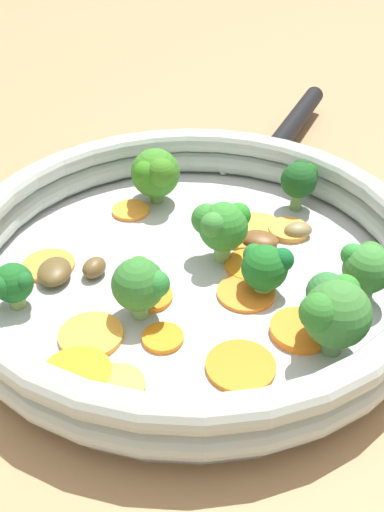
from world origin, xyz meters
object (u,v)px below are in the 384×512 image
(broccoli_floret_3, at_px, (300,179))
(mushroom_piece_2, at_px, (54,272))
(carrot_slice_4, at_px, (301,329))
(broccoli_floret_4, at_px, (366,267))
(carrot_slice_1, at_px, (95,338))
(carrot_slice_11, at_px, (251,265))
(carrot_slice_2, at_px, (246,293))
(carrot_slice_7, at_px, (77,374))
(broccoli_floret_2, at_px, (265,267))
(broccoli_floret_5, at_px, (334,310))
(carrot_slice_3, at_px, (48,265))
(skillet, at_px, (192,277))
(broccoli_floret_7, at_px, (155,173))
(carrot_slice_10, at_px, (163,338))
(broccoli_floret_0, at_px, (11,284))
(carrot_slice_6, at_px, (253,225))
(carrot_slice_9, at_px, (241,366))
(carrot_slice_8, at_px, (116,387))
(carrot_slice_5, at_px, (153,299))
(broccoli_floret_6, at_px, (221,225))
(carrot_slice_13, at_px, (131,210))
(mushroom_piece_1, at_px, (298,230))
(mushroom_piece_0, at_px, (260,239))
(mushroom_piece_3, at_px, (94,268))
(broccoli_floret_1, at_px, (140,283))
(carrot_slice_0, at_px, (242,241))
(carrot_slice_12, at_px, (289,230))

(broccoli_floret_3, relative_size, mushroom_piece_2, 1.34)
(carrot_slice_4, height_order, broccoli_floret_4, broccoli_floret_4)
(carrot_slice_1, bearing_deg, carrot_slice_11, -10.84)
(carrot_slice_2, height_order, carrot_slice_7, carrot_slice_7)
(broccoli_floret_2, xyz_separation_m, broccoli_floret_4, (0.04, -0.06, 0.01))
(carrot_slice_4, bearing_deg, carrot_slice_7, 148.43)
(carrot_slice_1, xyz_separation_m, broccoli_floret_5, (0.10, -0.12, 0.03))
(carrot_slice_3, xyz_separation_m, broccoli_floret_5, (0.07, -0.21, 0.03))
(skillet, height_order, broccoli_floret_7, broccoli_floret_7)
(carrot_slice_10, distance_m, broccoli_floret_0, 0.11)
(broccoli_floret_2, bearing_deg, carrot_slice_7, 167.27)
(broccoli_floret_3, bearing_deg, broccoli_floret_0, 164.43)
(carrot_slice_6, relative_size, carrot_slice_9, 0.94)
(carrot_slice_6, xyz_separation_m, carrot_slice_8, (-0.20, -0.05, 0.00))
(carrot_slice_1, xyz_separation_m, carrot_slice_5, (0.06, 0.00, -0.00))
(broccoli_floret_6, bearing_deg, carrot_slice_13, 90.77)
(carrot_slice_6, relative_size, carrot_slice_13, 1.28)
(skillet, distance_m, broccoli_floret_5, 0.13)
(carrot_slice_5, bearing_deg, mushroom_piece_2, 114.35)
(carrot_slice_13, xyz_separation_m, mushroom_piece_1, (0.07, -0.13, 0.00))
(carrot_slice_4, distance_m, carrot_slice_11, 0.08)
(carrot_slice_2, relative_size, mushroom_piece_0, 1.41)
(carrot_slice_7, xyz_separation_m, broccoli_floret_7, (0.18, 0.12, 0.03))
(mushroom_piece_1, distance_m, mushroom_piece_3, 0.17)
(carrot_slice_2, height_order, carrot_slice_4, carrot_slice_4)
(carrot_slice_3, bearing_deg, broccoli_floret_4, -56.14)
(broccoli_floret_1, height_order, mushroom_piece_3, broccoli_floret_1)
(carrot_slice_5, distance_m, carrot_slice_9, 0.09)
(carrot_slice_0, relative_size, mushroom_piece_3, 1.30)
(carrot_slice_11, height_order, broccoli_floret_4, broccoli_floret_4)
(carrot_slice_1, relative_size, broccoli_floret_0, 1.26)
(broccoli_floret_3, xyz_separation_m, broccoli_floret_5, (-0.13, -0.12, 0.00))
(carrot_slice_8, xyz_separation_m, broccoli_floret_0, (0.00, 0.11, 0.02))
(carrot_slice_1, distance_m, broccoli_floret_0, 0.07)
(carrot_slice_11, bearing_deg, mushroom_piece_0, 25.26)
(carrot_slice_12, bearing_deg, carrot_slice_0, 152.33)
(carrot_slice_12, xyz_separation_m, broccoli_floret_3, (0.04, 0.02, 0.03))
(broccoli_floret_7, bearing_deg, broccoli_floret_1, -137.83)
(carrot_slice_7, xyz_separation_m, carrot_slice_9, (0.08, -0.07, -0.00))
(skillet, relative_size, broccoli_floret_7, 6.38)
(broccoli_floret_2, bearing_deg, carrot_slice_1, 156.99)
(carrot_slice_13, bearing_deg, broccoli_floret_2, -92.54)
(carrot_slice_0, bearing_deg, carrot_slice_8, -165.93)
(carrot_slice_11, bearing_deg, carrot_slice_4, -115.94)
(carrot_slice_6, distance_m, carrot_slice_10, 0.16)
(carrot_slice_12, bearing_deg, carrot_slice_3, 147.01)
(carrot_slice_13, bearing_deg, broccoli_floret_6, -89.23)
(carrot_slice_3, bearing_deg, carrot_slice_6, -27.73)
(broccoli_floret_7, bearing_deg, skillet, -119.34)
(carrot_slice_4, relative_size, carrot_slice_11, 1.02)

